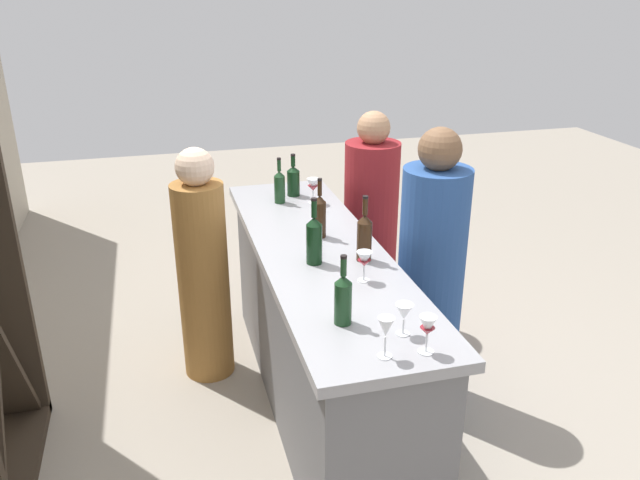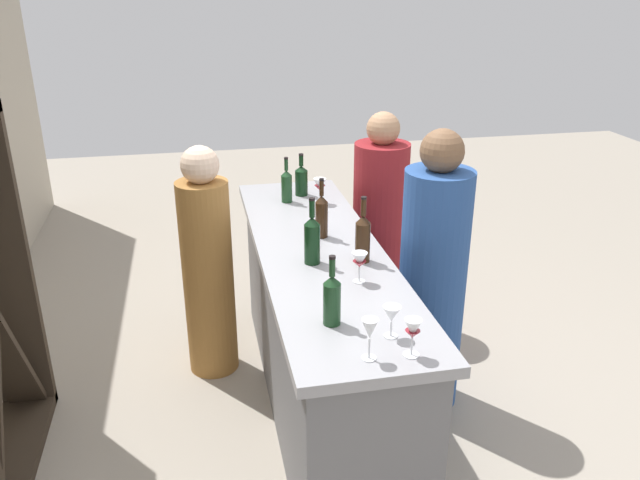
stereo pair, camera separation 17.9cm
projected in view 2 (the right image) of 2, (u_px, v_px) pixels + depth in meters
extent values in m
plane|color=#9E9384|center=(320.00, 403.00, 3.71)|extent=(12.00, 12.00, 0.00)
cube|color=slate|center=(320.00, 334.00, 3.53)|extent=(2.28, 0.57, 0.93)
cube|color=#99999E|center=(320.00, 253.00, 3.34)|extent=(2.36, 0.65, 0.05)
cube|color=#33281E|center=(3.00, 268.00, 3.36)|extent=(0.06, 0.28, 1.76)
cube|color=#33281E|center=(10.00, 461.00, 3.23)|extent=(1.08, 0.28, 0.06)
cylinder|color=#193D1E|center=(332.00, 304.00, 2.58)|extent=(0.07, 0.07, 0.18)
cone|color=#193D1E|center=(332.00, 280.00, 2.54)|extent=(0.07, 0.07, 0.04)
cylinder|color=#193D1E|center=(332.00, 267.00, 2.52)|extent=(0.03, 0.03, 0.08)
cylinder|color=black|center=(332.00, 257.00, 2.50)|extent=(0.03, 0.03, 0.01)
cylinder|color=#331E0F|center=(363.00, 242.00, 3.15)|extent=(0.08, 0.08, 0.20)
cone|color=#331E0F|center=(363.00, 219.00, 3.10)|extent=(0.08, 0.08, 0.04)
cylinder|color=#331E0F|center=(364.00, 207.00, 3.08)|extent=(0.03, 0.03, 0.09)
cylinder|color=black|center=(364.00, 198.00, 3.06)|extent=(0.03, 0.03, 0.01)
cylinder|color=black|center=(312.00, 244.00, 3.13)|extent=(0.08, 0.08, 0.20)
cone|color=black|center=(312.00, 221.00, 3.08)|extent=(0.08, 0.08, 0.04)
cylinder|color=black|center=(312.00, 209.00, 3.06)|extent=(0.03, 0.03, 0.09)
cylinder|color=black|center=(312.00, 199.00, 3.04)|extent=(0.03, 0.03, 0.01)
cylinder|color=#331E0F|center=(322.00, 220.00, 3.45)|extent=(0.07, 0.07, 0.20)
cone|color=#331E0F|center=(322.00, 199.00, 3.40)|extent=(0.07, 0.07, 0.04)
cylinder|color=#331E0F|center=(322.00, 188.00, 3.38)|extent=(0.02, 0.02, 0.08)
cylinder|color=black|center=(322.00, 180.00, 3.36)|extent=(0.03, 0.03, 0.01)
cylinder|color=#193D1E|center=(287.00, 189.00, 3.99)|extent=(0.07, 0.07, 0.17)
cone|color=#193D1E|center=(286.00, 173.00, 3.95)|extent=(0.07, 0.07, 0.03)
cylinder|color=#193D1E|center=(286.00, 165.00, 3.93)|extent=(0.02, 0.02, 0.07)
cylinder|color=black|center=(286.00, 158.00, 3.92)|extent=(0.03, 0.03, 0.01)
cylinder|color=black|center=(301.00, 183.00, 4.12)|extent=(0.08, 0.08, 0.16)
cone|color=black|center=(301.00, 168.00, 4.08)|extent=(0.08, 0.08, 0.03)
cylinder|color=black|center=(301.00, 161.00, 4.07)|extent=(0.03, 0.03, 0.07)
cylinder|color=black|center=(301.00, 155.00, 4.05)|extent=(0.03, 0.03, 0.01)
cylinder|color=white|center=(320.00, 203.00, 4.00)|extent=(0.06, 0.06, 0.00)
cylinder|color=white|center=(320.00, 197.00, 3.99)|extent=(0.01, 0.01, 0.08)
cone|color=white|center=(320.00, 185.00, 3.96)|extent=(0.08, 0.08, 0.08)
cone|color=maroon|center=(320.00, 188.00, 3.97)|extent=(0.07, 0.07, 0.03)
cylinder|color=white|center=(411.00, 355.00, 2.40)|extent=(0.06, 0.06, 0.00)
cylinder|color=white|center=(412.00, 346.00, 2.38)|extent=(0.01, 0.01, 0.07)
cone|color=white|center=(413.00, 329.00, 2.35)|extent=(0.07, 0.07, 0.08)
cone|color=maroon|center=(412.00, 334.00, 2.36)|extent=(0.06, 0.06, 0.03)
cylinder|color=white|center=(359.00, 281.00, 2.97)|extent=(0.06, 0.06, 0.00)
cylinder|color=white|center=(359.00, 274.00, 2.96)|extent=(0.01, 0.01, 0.07)
cone|color=white|center=(360.00, 260.00, 2.93)|extent=(0.07, 0.07, 0.07)
cone|color=maroon|center=(359.00, 264.00, 2.94)|extent=(0.06, 0.06, 0.03)
cylinder|color=white|center=(391.00, 336.00, 2.52)|extent=(0.06, 0.06, 0.00)
cylinder|color=white|center=(391.00, 329.00, 2.51)|extent=(0.01, 0.01, 0.06)
cone|color=white|center=(392.00, 314.00, 2.48)|extent=(0.07, 0.07, 0.07)
cylinder|color=white|center=(369.00, 358.00, 2.37)|extent=(0.06, 0.06, 0.00)
cylinder|color=white|center=(369.00, 348.00, 2.36)|extent=(0.01, 0.01, 0.08)
cone|color=white|center=(370.00, 329.00, 2.33)|extent=(0.06, 0.06, 0.08)
cylinder|color=maroon|center=(379.00, 234.00, 4.42)|extent=(0.46, 0.46, 1.29)
sphere|color=tan|center=(383.00, 129.00, 4.13)|extent=(0.22, 0.22, 0.22)
cylinder|color=#284C8C|center=(431.00, 292.00, 3.50)|extent=(0.41, 0.41, 1.39)
sphere|color=brown|center=(442.00, 151.00, 3.20)|extent=(0.23, 0.23, 0.23)
cylinder|color=#9E6B33|center=(208.00, 279.00, 3.83)|extent=(0.39, 0.39, 1.23)
sphere|color=beige|center=(200.00, 165.00, 3.56)|extent=(0.22, 0.22, 0.22)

